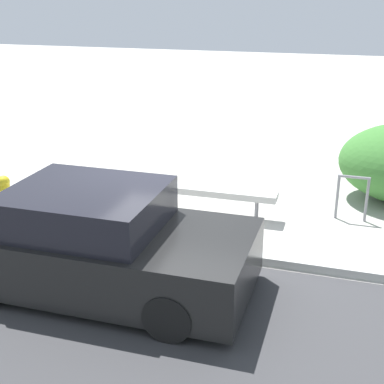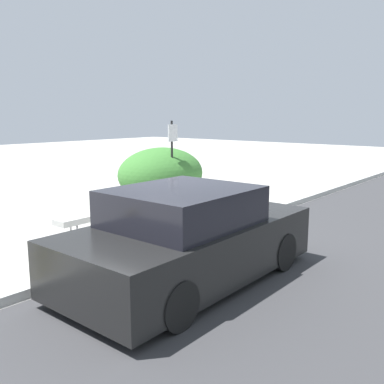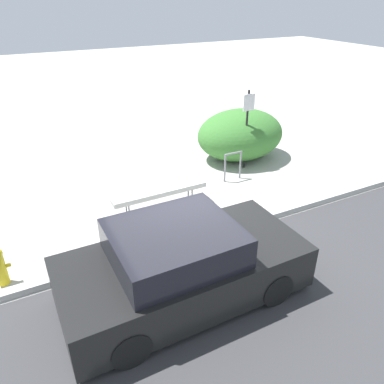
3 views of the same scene
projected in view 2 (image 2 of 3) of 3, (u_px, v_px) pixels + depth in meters
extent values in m
plane|color=#ADAAA3|center=(154.00, 252.00, 7.71)|extent=(60.00, 60.00, 0.00)
cube|color=#B7B7B2|center=(153.00, 249.00, 7.70)|extent=(60.00, 0.20, 0.13)
cylinder|color=gray|center=(77.00, 235.00, 8.11)|extent=(0.04, 0.04, 0.41)
cylinder|color=gray|center=(140.00, 219.00, 9.35)|extent=(0.04, 0.04, 0.41)
cylinder|color=gray|center=(71.00, 233.00, 8.24)|extent=(0.04, 0.04, 0.41)
cylinder|color=gray|center=(133.00, 217.00, 9.48)|extent=(0.04, 0.04, 0.41)
cube|color=#B2B2AD|center=(107.00, 213.00, 8.75)|extent=(2.34, 0.41, 0.12)
cylinder|color=gray|center=(161.00, 198.00, 10.73)|extent=(0.05, 0.05, 0.80)
cylinder|color=gray|center=(174.00, 195.00, 11.11)|extent=(0.05, 0.05, 0.80)
cylinder|color=gray|center=(168.00, 181.00, 10.85)|extent=(0.55, 0.05, 0.05)
cylinder|color=black|center=(172.00, 163.00, 11.71)|extent=(0.06, 0.06, 2.30)
cube|color=white|center=(173.00, 133.00, 11.54)|extent=(0.36, 0.02, 0.46)
ellipsoid|color=#3D7A33|center=(161.00, 174.00, 12.44)|extent=(2.76, 2.14, 1.53)
cylinder|color=black|center=(198.00, 233.00, 7.89)|extent=(0.60, 0.19, 0.60)
cylinder|color=black|center=(283.00, 252.00, 6.80)|extent=(0.60, 0.19, 0.60)
cylinder|color=black|center=(84.00, 271.00, 5.97)|extent=(0.60, 0.19, 0.60)
cylinder|color=black|center=(178.00, 305.00, 4.88)|extent=(0.60, 0.19, 0.60)
cube|color=black|center=(190.00, 247.00, 6.35)|extent=(4.10, 1.92, 0.77)
cube|color=black|center=(183.00, 207.00, 6.11)|extent=(1.97, 1.71, 0.54)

